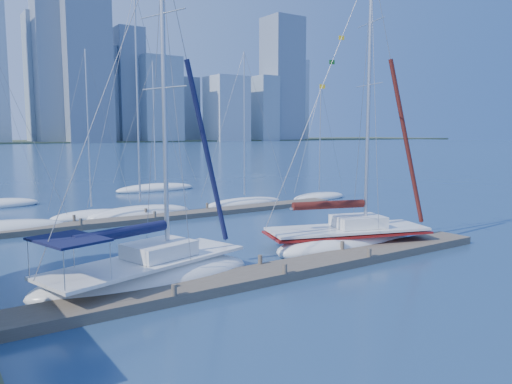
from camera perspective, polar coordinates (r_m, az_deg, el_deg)
ground at (r=21.80m, az=1.84°, el=-9.73°), size 700.00×700.00×0.00m
near_dock at (r=21.75m, az=1.84°, el=-9.23°), size 26.00×2.00×0.40m
far_dock at (r=36.37m, az=-10.52°, el=-2.82°), size 30.00×1.80×0.36m
sailboat_navy at (r=20.81m, az=-12.38°, el=-7.69°), size 9.77×5.46×14.32m
sailboat_maroon at (r=27.43m, az=10.42°, el=-3.88°), size 9.76×5.71×15.58m
bg_boat_1 at (r=37.90m, az=-18.27°, el=-2.56°), size 5.93×2.15×12.27m
bg_boat_2 at (r=37.69m, az=-13.05°, el=-2.32°), size 7.90×2.85×16.57m
bg_boat_4 at (r=42.47m, az=-1.31°, el=-1.23°), size 7.64×4.51×13.14m
bg_boat_5 at (r=46.83m, az=7.23°, el=-0.55°), size 5.91×2.00×10.74m
bg_boat_7 at (r=54.17m, az=-11.40°, el=0.43°), size 8.95×5.19×13.97m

